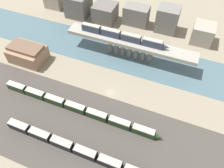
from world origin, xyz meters
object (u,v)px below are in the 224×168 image
(train_yard_near, at_px, (76,149))
(train_on_bridge, at_px, (123,36))
(warehouse_building, at_px, (28,53))
(train_yard_mid, at_px, (78,108))

(train_yard_near, bearing_deg, train_on_bridge, 92.82)
(train_on_bridge, xyz_separation_m, warehouse_building, (-45.81, -22.85, -8.28))
(train_yard_near, xyz_separation_m, warehouse_building, (-48.77, 37.30, 2.45))
(train_on_bridge, distance_m, train_yard_mid, 44.62)
(train_on_bridge, xyz_separation_m, train_yard_near, (2.96, -60.15, -10.73))
(train_on_bridge, relative_size, train_yard_mid, 0.63)
(train_yard_mid, bearing_deg, train_on_bridge, 82.83)
(train_on_bridge, relative_size, warehouse_building, 2.60)
(train_yard_near, bearing_deg, train_yard_mid, 115.91)
(train_on_bridge, distance_m, train_yard_near, 61.17)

